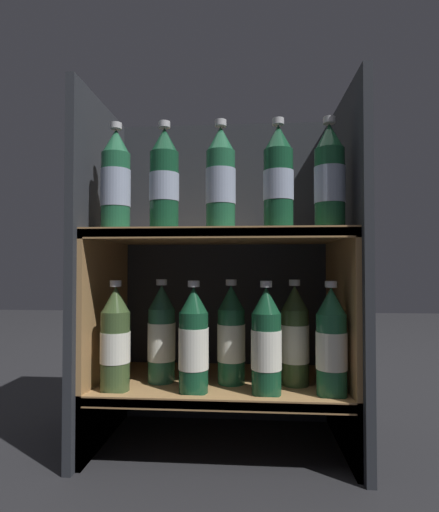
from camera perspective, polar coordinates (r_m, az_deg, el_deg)
The scene contains 18 objects.
ground_plane at distance 0.95m, azimuth -0.58°, elevation -29.20°, with size 6.00×6.00×0.00m, color black.
fridge_back_wall at distance 1.17m, azimuth 0.81°, elevation -2.06°, with size 0.64×0.02×0.86m, color #23262B.
fridge_side_left at distance 1.07m, azimuth -16.71°, elevation -2.06°, with size 0.02×0.36×0.86m, color #23262B.
fridge_side_right at distance 1.02m, azimuth 17.84°, elevation -2.08°, with size 0.02×0.36×0.86m, color #23262B.
shelf_lower at distance 1.03m, azimuth 0.16°, elevation -18.80°, with size 0.60×0.32×0.16m.
shelf_upper at distance 0.99m, azimuth 0.18°, elevation -4.87°, with size 0.60×0.32×0.53m.
bottle_upper_front_0 at distance 0.96m, azimuth -14.60°, elevation 10.13°, with size 0.07×0.07×0.25m.
bottle_upper_front_1 at distance 0.93m, azimuth -7.90°, elevation 10.53°, with size 0.07×0.07×0.25m.
bottle_upper_front_2 at distance 0.91m, azimuth 0.17°, elevation 10.71°, with size 0.07×0.07×0.25m.
bottle_upper_front_3 at distance 0.91m, azimuth 8.41°, elevation 10.76°, with size 0.07×0.07×0.25m.
bottle_upper_front_4 at distance 0.93m, azimuth 15.45°, elevation 10.56°, with size 0.07×0.07×0.25m.
bottle_lower_front_0 at distance 0.96m, azimuth -14.66°, elevation -11.62°, with size 0.07×0.07×0.25m.
bottle_lower_front_1 at distance 0.92m, azimuth -3.72°, elevation -12.20°, with size 0.07×0.07×0.25m.
bottle_lower_front_2 at distance 0.91m, azimuth 6.70°, elevation -12.27°, with size 0.07×0.07×0.25m.
bottle_lower_front_3 at distance 0.93m, azimuth 15.70°, elevation -12.01°, with size 0.07×0.07×0.25m.
bottle_lower_back_0 at distance 1.01m, azimuth -8.28°, elevation -11.22°, with size 0.07×0.07×0.25m.
bottle_lower_back_1 at distance 0.98m, azimuth 1.69°, elevation -11.45°, with size 0.07×0.07×0.25m.
bottle_lower_back_2 at distance 0.99m, azimuth 10.70°, elevation -11.38°, with size 0.07×0.07×0.25m.
Camera 1 is at (0.07, -0.83, 0.44)m, focal length 28.00 mm.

